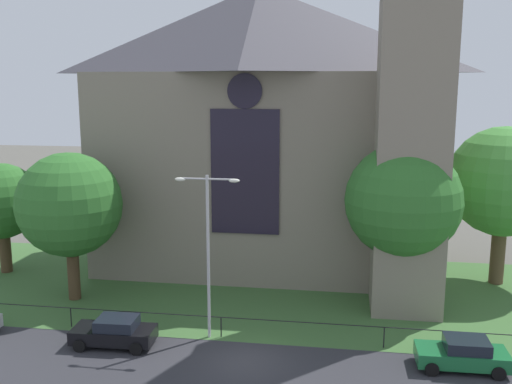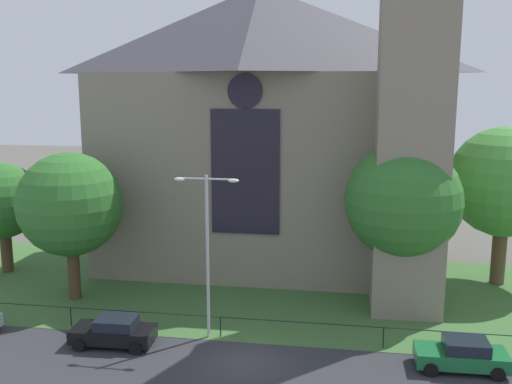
{
  "view_description": "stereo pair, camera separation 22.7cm",
  "coord_description": "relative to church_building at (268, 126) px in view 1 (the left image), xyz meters",
  "views": [
    {
      "loc": [
        4.51,
        -25.95,
        13.33
      ],
      "look_at": [
        -0.69,
        8.0,
        6.86
      ],
      "focal_mm": 40.9,
      "sensor_mm": 36.0,
      "label": 1
    },
    {
      "loc": [
        4.73,
        -25.91,
        13.33
      ],
      "look_at": [
        -0.69,
        8.0,
        6.86
      ],
      "focal_mm": 40.9,
      "sensor_mm": 36.0,
      "label": 2
    }
  ],
  "objects": [
    {
      "name": "ground",
      "position": [
        0.95,
        -5.58,
        -10.27
      ],
      "size": [
        160.0,
        160.0,
        0.0
      ],
      "primitive_type": "plane",
      "color": "#56544C"
    },
    {
      "name": "road_asphalt",
      "position": [
        0.95,
        -17.58,
        -10.27
      ],
      "size": [
        120.0,
        8.0,
        0.01
      ],
      "primitive_type": "cube",
      "color": "#2D2D33",
      "rests_on": "ground"
    },
    {
      "name": "grass_verge",
      "position": [
        0.95,
        -7.58,
        -10.27
      ],
      "size": [
        120.0,
        20.0,
        0.01
      ],
      "primitive_type": "cube",
      "color": "#3D6633",
      "rests_on": "ground"
    },
    {
      "name": "church_building",
      "position": [
        0.0,
        0.0,
        0.0
      ],
      "size": [
        23.2,
        16.2,
        26.0
      ],
      "color": "gray",
      "rests_on": "ground"
    },
    {
      "name": "iron_railing",
      "position": [
        -0.77,
        -13.08,
        -9.29
      ],
      "size": [
        33.98,
        0.07,
        1.13
      ],
      "color": "black",
      "rests_on": "ground"
    },
    {
      "name": "tree_right_far",
      "position": [
        15.8,
        -1.92,
        -3.36
      ],
      "size": [
        7.23,
        7.23,
        10.57
      ],
      "color": "brown",
      "rests_on": "ground"
    },
    {
      "name": "tree_left_near",
      "position": [
        -11.01,
        -8.99,
        -4.28
      ],
      "size": [
        6.38,
        6.38,
        9.22
      ],
      "color": "#4C3823",
      "rests_on": "ground"
    },
    {
      "name": "tree_right_near",
      "position": [
        8.9,
        -7.54,
        -3.75
      ],
      "size": [
        6.76,
        6.76,
        9.95
      ],
      "color": "brown",
      "rests_on": "ground"
    },
    {
      "name": "tree_left_far",
      "position": [
        -18.24,
        -4.74,
        -5.15
      ],
      "size": [
        5.3,
        5.3,
        7.82
      ],
      "color": "#4C3823",
      "rests_on": "ground"
    },
    {
      "name": "streetlamp_near",
      "position": [
        -1.39,
        -13.18,
        -4.76
      ],
      "size": [
        3.37,
        0.26,
        8.73
      ],
      "color": "#B2B2B7",
      "rests_on": "ground"
    },
    {
      "name": "parked_car_black",
      "position": [
        -5.96,
        -14.93,
        -9.53
      ],
      "size": [
        4.26,
        2.14,
        1.51
      ],
      "rotation": [
        0.0,
        0.0,
        3.18
      ],
      "color": "black",
      "rests_on": "ground"
    },
    {
      "name": "parked_car_green",
      "position": [
        11.23,
        -14.8,
        -9.53
      ],
      "size": [
        4.23,
        2.08,
        1.51
      ],
      "rotation": [
        0.0,
        0.0,
        3.16
      ],
      "color": "#196033",
      "rests_on": "ground"
    }
  ]
}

